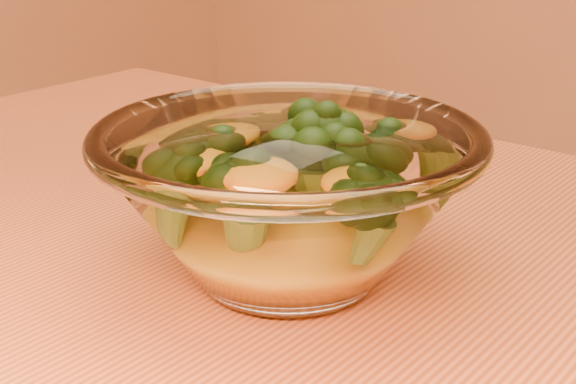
{
  "coord_description": "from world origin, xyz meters",
  "views": [
    {
      "loc": [
        0.21,
        -0.29,
        0.98
      ],
      "look_at": [
        -0.06,
        0.05,
        0.81
      ],
      "focal_mm": 50.0,
      "sensor_mm": 36.0,
      "label": 1
    }
  ],
  "objects": [
    {
      "name": "broccoli_heap",
      "position": [
        -0.06,
        0.06,
        0.82
      ],
      "size": [
        0.16,
        0.15,
        0.07
      ],
      "color": "black",
      "rests_on": "cheese_sauce"
    },
    {
      "name": "cheese_sauce",
      "position": [
        -0.06,
        0.05,
        0.78
      ],
      "size": [
        0.13,
        0.13,
        0.04
      ],
      "primitive_type": "ellipsoid",
      "color": "orange",
      "rests_on": "glass_bowl"
    },
    {
      "name": "glass_bowl",
      "position": [
        -0.06,
        0.05,
        0.8
      ],
      "size": [
        0.23,
        0.23,
        0.1
      ],
      "color": "white",
      "rests_on": "table"
    }
  ]
}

